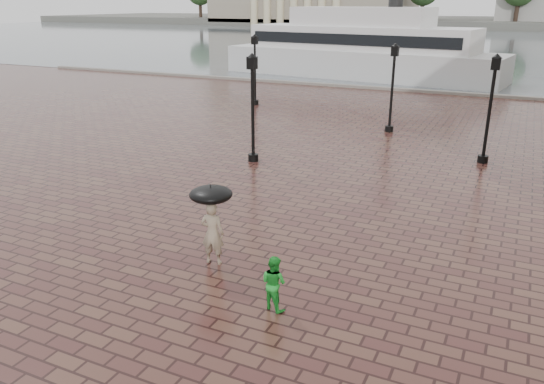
{
  "coord_description": "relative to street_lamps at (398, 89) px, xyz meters",
  "views": [
    {
      "loc": [
        4.13,
        -9.59,
        6.48
      ],
      "look_at": [
        -1.9,
        3.2,
        1.4
      ],
      "focal_mm": 35.0,
      "sensor_mm": 36.0,
      "label": 1
    }
  ],
  "objects": [
    {
      "name": "ferry_near",
      "position": [
        -8.11,
        20.88,
        0.17
      ],
      "size": [
        25.9,
        9.34,
        8.31
      ],
      "rotation": [
        0.0,
        0.0,
        -0.13
      ],
      "color": "beige",
      "rests_on": "ground"
    },
    {
      "name": "harbour_water",
      "position": [
        1.6,
        74.4,
        -2.33
      ],
      "size": [
        240.0,
        240.0,
        0.0
      ],
      "primitive_type": "plane",
      "color": "#4B545B",
      "rests_on": "ground"
    },
    {
      "name": "street_lamps",
      "position": [
        0.0,
        0.0,
        0.0
      ],
      "size": [
        21.44,
        14.44,
        4.4
      ],
      "color": "black",
      "rests_on": "ground"
    },
    {
      "name": "umbrella",
      "position": [
        -1.0,
        -16.53,
        -0.4
      ],
      "size": [
        1.1,
        1.1,
        1.14
      ],
      "color": "black",
      "rests_on": "ground"
    },
    {
      "name": "ground",
      "position": [
        1.6,
        -17.6,
        -2.33
      ],
      "size": [
        300.0,
        300.0,
        0.0
      ],
      "primitive_type": "plane",
      "color": "#3D1E1B",
      "rests_on": "ground"
    },
    {
      "name": "quay_edge",
      "position": [
        1.6,
        14.4,
        -2.33
      ],
      "size": [
        80.0,
        0.6,
        0.3
      ],
      "primitive_type": "cube",
      "color": "slate",
      "rests_on": "ground"
    },
    {
      "name": "adult_pedestrian",
      "position": [
        -1.0,
        -16.53,
        -1.48
      ],
      "size": [
        0.68,
        0.51,
        1.7
      ],
      "primitive_type": "imported",
      "rotation": [
        0.0,
        0.0,
        3.31
      ],
      "color": "gray",
      "rests_on": "ground"
    },
    {
      "name": "child_pedestrian",
      "position": [
        1.36,
        -17.83,
        -1.69
      ],
      "size": [
        0.73,
        0.64,
        1.28
      ],
      "primitive_type": "imported",
      "rotation": [
        0.0,
        0.0,
        2.85
      ],
      "color": "green",
      "rests_on": "ground"
    },
    {
      "name": "far_shore",
      "position": [
        1.6,
        142.4,
        -1.33
      ],
      "size": [
        300.0,
        60.0,
        2.0
      ],
      "primitive_type": "cube",
      "color": "#4C4C47",
      "rests_on": "ground"
    }
  ]
}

